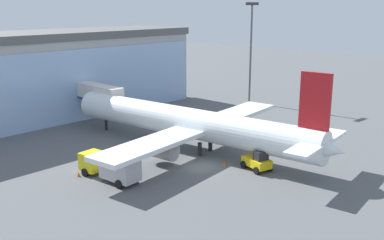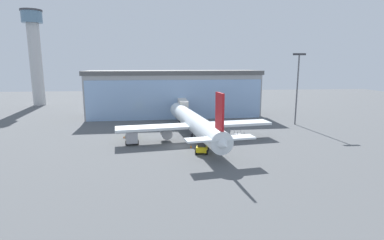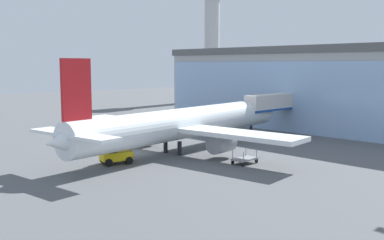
% 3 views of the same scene
% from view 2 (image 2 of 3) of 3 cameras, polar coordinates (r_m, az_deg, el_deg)
% --- Properties ---
extents(ground, '(240.00, 240.00, 0.00)m').
position_cam_2_polar(ground, '(57.44, -2.32, -4.88)').
color(ground, '#545659').
extents(terminal_building, '(51.19, 15.94, 13.44)m').
position_cam_2_polar(terminal_building, '(89.79, -3.45, 5.11)').
color(terminal_building, '#A1A1A1').
rests_on(terminal_building, ground).
extents(jet_bridge, '(2.52, 12.01, 6.09)m').
position_cam_2_polar(jet_bridge, '(80.60, -1.87, 3.04)').
color(jet_bridge, silver).
rests_on(jet_bridge, ground).
extents(control_tower, '(7.42, 7.42, 34.40)m').
position_cam_2_polar(control_tower, '(126.04, -27.75, 11.61)').
color(control_tower, '#B8B8B8').
rests_on(control_tower, ground).
extents(apron_light_mast, '(3.20, 0.40, 17.95)m').
position_cam_2_polar(apron_light_mast, '(80.18, 19.46, 6.72)').
color(apron_light_mast, '#59595E').
rests_on(apron_light_mast, ground).
extents(airplane, '(32.09, 38.86, 11.07)m').
position_cam_2_polar(airplane, '(61.66, 0.48, -0.56)').
color(airplane, white).
rests_on(airplane, ground).
extents(catering_truck, '(3.23, 7.52, 2.65)m').
position_cam_2_polar(catering_truck, '(60.93, -11.42, -2.76)').
color(catering_truck, yellow).
rests_on(catering_truck, ground).
extents(baggage_cart, '(1.75, 2.88, 1.50)m').
position_cam_2_polar(baggage_cart, '(64.18, 8.96, -2.88)').
color(baggage_cart, gray).
rests_on(baggage_cart, ground).
extents(pushback_tug, '(2.78, 3.52, 2.30)m').
position_cam_2_polar(pushback_tug, '(52.60, 1.92, -5.25)').
color(pushback_tug, yellow).
rests_on(pushback_tug, ground).
extents(safety_cone_nose, '(0.36, 0.36, 0.55)m').
position_cam_2_polar(safety_cone_nose, '(55.84, -0.19, -5.04)').
color(safety_cone_nose, orange).
rests_on(safety_cone_nose, ground).
extents(safety_cone_wingtip, '(0.36, 0.36, 0.55)m').
position_cam_2_polar(safety_cone_wingtip, '(64.52, -12.82, -3.15)').
color(safety_cone_wingtip, orange).
rests_on(safety_cone_wingtip, ground).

